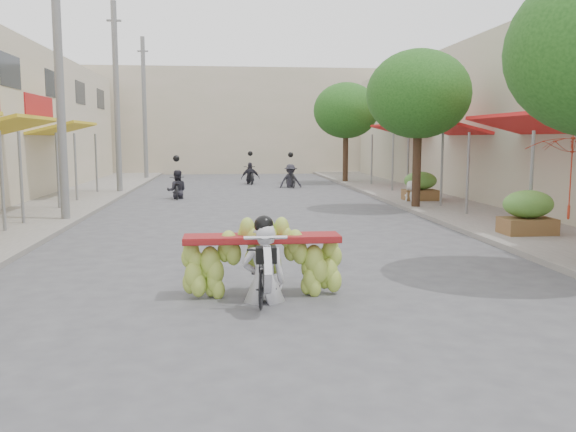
# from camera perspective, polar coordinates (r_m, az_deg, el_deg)

# --- Properties ---
(ground) EXTENTS (120.00, 120.00, 0.00)m
(ground) POSITION_cam_1_polar(r_m,az_deg,el_deg) (6.15, 3.12, -15.42)
(ground) COLOR #515155
(ground) RESTS_ON ground
(sidewalk_left) EXTENTS (4.00, 60.00, 0.12)m
(sidewalk_left) POSITION_cam_1_polar(r_m,az_deg,el_deg) (21.61, -22.25, 0.61)
(sidewalk_left) COLOR gray
(sidewalk_left) RESTS_ON ground
(sidewalk_right) EXTENTS (4.00, 60.00, 0.12)m
(sidewalk_right) POSITION_cam_1_polar(r_m,az_deg,el_deg) (22.19, 15.00, 1.07)
(sidewalk_right) COLOR gray
(sidewalk_right) RESTS_ON ground
(far_building) EXTENTS (20.00, 6.00, 7.00)m
(far_building) POSITION_cam_1_polar(r_m,az_deg,el_deg) (43.63, -4.77, 8.76)
(far_building) COLOR beige
(far_building) RESTS_ON ground
(utility_pole_mid) EXTENTS (0.60, 0.24, 8.00)m
(utility_pole_mid) POSITION_cam_1_polar(r_m,az_deg,el_deg) (18.24, -20.62, 12.04)
(utility_pole_mid) COLOR slate
(utility_pole_mid) RESTS_ON ground
(utility_pole_far) EXTENTS (0.60, 0.24, 8.00)m
(utility_pole_far) POSITION_cam_1_polar(r_m,az_deg,el_deg) (27.03, -15.74, 10.54)
(utility_pole_far) COLOR slate
(utility_pole_far) RESTS_ON ground
(utility_pole_back) EXTENTS (0.60, 0.24, 8.00)m
(utility_pole_back) POSITION_cam_1_polar(r_m,az_deg,el_deg) (35.92, -13.28, 9.75)
(utility_pole_back) COLOR slate
(utility_pole_back) RESTS_ON ground
(street_tree_mid) EXTENTS (3.40, 3.40, 5.25)m
(street_tree_mid) POSITION_cam_1_polar(r_m,az_deg,el_deg) (20.64, 12.12, 11.06)
(street_tree_mid) COLOR #3A2719
(street_tree_mid) RESTS_ON ground
(street_tree_far) EXTENTS (3.40, 3.40, 5.25)m
(street_tree_far) POSITION_cam_1_polar(r_m,az_deg,el_deg) (32.26, 5.45, 9.78)
(street_tree_far) COLOR #3A2719
(street_tree_far) RESTS_ON ground
(produce_crate_mid) EXTENTS (1.20, 0.88, 1.16)m
(produce_crate_mid) POSITION_cam_1_polar(r_m,az_deg,el_deg) (15.44, 21.54, 0.61)
(produce_crate_mid) COLOR brown
(produce_crate_mid) RESTS_ON ground
(produce_crate_far) EXTENTS (1.20, 0.88, 1.16)m
(produce_crate_far) POSITION_cam_1_polar(r_m,az_deg,el_deg) (22.80, 12.28, 2.96)
(produce_crate_far) COLOR brown
(produce_crate_far) RESTS_ON ground
(banana_motorbike) EXTENTS (2.34, 1.76, 2.16)m
(banana_motorbike) POSITION_cam_1_polar(r_m,az_deg,el_deg) (8.99, -2.36, -3.29)
(banana_motorbike) COLOR black
(banana_motorbike) RESTS_ON ground
(market_umbrella) EXTENTS (2.37, 2.37, 1.77)m
(market_umbrella) POSITION_cam_1_polar(r_m,az_deg,el_deg) (13.66, 25.29, 7.07)
(market_umbrella) COLOR #AE2D17
(market_umbrella) RESTS_ON ground
(pedestrian) EXTENTS (0.86, 0.72, 1.51)m
(pedestrian) POSITION_cam_1_polar(r_m,az_deg,el_deg) (22.43, 11.58, 3.33)
(pedestrian) COLOR white
(pedestrian) RESTS_ON ground
(bg_motorbike_a) EXTENTS (0.82, 1.52, 1.95)m
(bg_motorbike_a) POSITION_cam_1_polar(r_m,az_deg,el_deg) (24.41, -10.38, 3.40)
(bg_motorbike_a) COLOR black
(bg_motorbike_a) RESTS_ON ground
(bg_motorbike_b) EXTENTS (1.13, 1.75, 1.95)m
(bg_motorbike_b) POSITION_cam_1_polar(r_m,az_deg,el_deg) (29.37, 0.24, 4.32)
(bg_motorbike_b) COLOR black
(bg_motorbike_b) RESTS_ON ground
(bg_motorbike_c) EXTENTS (1.00, 1.64, 1.95)m
(bg_motorbike_c) POSITION_cam_1_polar(r_m,az_deg,el_deg) (31.70, -3.54, 4.44)
(bg_motorbike_c) COLOR black
(bg_motorbike_c) RESTS_ON ground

